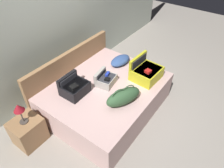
{
  "coord_description": "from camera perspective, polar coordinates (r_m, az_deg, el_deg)",
  "views": [
    {
      "loc": [
        -2.11,
        -1.26,
        2.85
      ],
      "look_at": [
        0.0,
        0.28,
        0.64
      ],
      "focal_mm": 32.97,
      "sensor_mm": 36.0,
      "label": 1
    }
  ],
  "objects": [
    {
      "name": "bed",
      "position": [
        3.72,
        -1.5,
        -3.66
      ],
      "size": [
        2.02,
        1.6,
        0.54
      ],
      "primitive_type": "cube",
      "color": "#BC9993",
      "rests_on": "ground"
    },
    {
      "name": "headboard",
      "position": [
        4.05,
        -11.09,
        3.22
      ],
      "size": [
        2.06,
        0.08,
        0.92
      ],
      "primitive_type": "cube",
      "color": "olive",
      "rests_on": "ground"
    },
    {
      "name": "hard_case_medium",
      "position": [
        3.38,
        -10.34,
        -0.99
      ],
      "size": [
        0.41,
        0.36,
        0.3
      ],
      "rotation": [
        0.0,
        0.0,
        0.01
      ],
      "color": "black",
      "rests_on": "bed"
    },
    {
      "name": "ground_plane",
      "position": [
        3.76,
        3.49,
        -9.14
      ],
      "size": [
        12.0,
        12.0,
        0.0
      ],
      "primitive_type": "plane",
      "color": "gray"
    },
    {
      "name": "table_lamp",
      "position": [
        3.17,
        -24.46,
        -6.35
      ],
      "size": [
        0.16,
        0.16,
        0.36
      ],
      "color": "#3F3833",
      "rests_on": "nightstand"
    },
    {
      "name": "pillow_near_headboard",
      "position": [
        4.02,
        2.31,
        6.52
      ],
      "size": [
        0.49,
        0.31,
        0.15
      ],
      "primitive_type": "ellipsoid",
      "rotation": [
        0.0,
        0.0,
        -0.1
      ],
      "color": "navy",
      "rests_on": "bed"
    },
    {
      "name": "hard_case_small",
      "position": [
        3.53,
        -1.74,
        1.28
      ],
      "size": [
        0.38,
        0.34,
        0.23
      ],
      "rotation": [
        0.0,
        0.0,
        0.17
      ],
      "color": "gray",
      "rests_on": "bed"
    },
    {
      "name": "nightstand",
      "position": [
        3.52,
        -22.22,
        -12.02
      ],
      "size": [
        0.44,
        0.4,
        0.46
      ],
      "primitive_type": "cube",
      "color": "olive",
      "rests_on": "ground"
    },
    {
      "name": "duffel_bag",
      "position": [
        3.15,
        3.16,
        -3.53
      ],
      "size": [
        0.64,
        0.44,
        0.32
      ],
      "rotation": [
        0.0,
        0.0,
        -0.39
      ],
      "color": "#2D4C2D",
      "rests_on": "bed"
    },
    {
      "name": "hard_case_large",
      "position": [
        3.68,
        9.44,
        3.24
      ],
      "size": [
        0.52,
        0.46,
        0.39
      ],
      "rotation": [
        0.0,
        0.0,
        -0.05
      ],
      "color": "gold",
      "rests_on": "bed"
    },
    {
      "name": "back_wall",
      "position": [
        3.91,
        -17.07,
        15.17
      ],
      "size": [
        8.0,
        0.1,
        2.6
      ],
      "primitive_type": "cube",
      "color": "#B7C1B2",
      "rests_on": "ground"
    }
  ]
}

